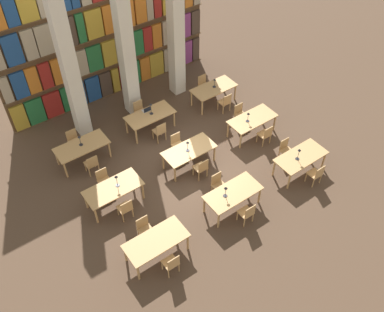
# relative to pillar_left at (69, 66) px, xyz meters

# --- Properties ---
(ground_plane) EXTENTS (40.00, 40.00, 0.00)m
(ground_plane) POSITION_rel_pillar_left_xyz_m (2.23, -3.93, -3.00)
(ground_plane) COLOR #4C3828
(bookshelf_bank) EXTENTS (9.01, 0.35, 5.50)m
(bookshelf_bank) POSITION_rel_pillar_left_xyz_m (2.24, 1.53, -0.30)
(bookshelf_bank) COLOR brown
(bookshelf_bank) RESTS_ON ground_plane
(pillar_left) EXTENTS (0.51, 0.51, 6.00)m
(pillar_left) POSITION_rel_pillar_left_xyz_m (0.00, 0.00, 0.00)
(pillar_left) COLOR silver
(pillar_left) RESTS_ON ground_plane
(pillar_center) EXTENTS (0.51, 0.51, 6.00)m
(pillar_center) POSITION_rel_pillar_left_xyz_m (2.23, 0.00, 0.00)
(pillar_center) COLOR silver
(pillar_center) RESTS_ON ground_plane
(pillar_right) EXTENTS (0.51, 0.51, 6.00)m
(pillar_right) POSITION_rel_pillar_left_xyz_m (4.45, 0.00, 0.00)
(pillar_right) COLOR silver
(pillar_right) RESTS_ON ground_plane
(reading_table_0) EXTENTS (1.88, 0.90, 0.76)m
(reading_table_0) POSITION_rel_pillar_left_xyz_m (-0.66, -6.40, -2.32)
(reading_table_0) COLOR tan
(reading_table_0) RESTS_ON ground_plane
(chair_0) EXTENTS (0.42, 0.40, 0.87)m
(chair_0) POSITION_rel_pillar_left_xyz_m (-0.63, -7.14, -2.53)
(chair_0) COLOR tan
(chair_0) RESTS_ON ground_plane
(chair_1) EXTENTS (0.42, 0.40, 0.87)m
(chair_1) POSITION_rel_pillar_left_xyz_m (-0.63, -5.67, -2.53)
(chair_1) COLOR tan
(chair_1) RESTS_ON ground_plane
(reading_table_1) EXTENTS (1.88, 0.90, 0.76)m
(reading_table_1) POSITION_rel_pillar_left_xyz_m (2.30, -6.31, -2.32)
(reading_table_1) COLOR tan
(reading_table_1) RESTS_ON ground_plane
(chair_2) EXTENTS (0.42, 0.40, 0.87)m
(chair_2) POSITION_rel_pillar_left_xyz_m (2.29, -7.05, -2.53)
(chair_2) COLOR tan
(chair_2) RESTS_ON ground_plane
(chair_3) EXTENTS (0.42, 0.40, 0.87)m
(chair_3) POSITION_rel_pillar_left_xyz_m (2.29, -5.57, -2.53)
(chair_3) COLOR tan
(chair_3) RESTS_ON ground_plane
(desk_lamp_0) EXTENTS (0.14, 0.14, 0.44)m
(desk_lamp_0) POSITION_rel_pillar_left_xyz_m (2.00, -6.28, -1.94)
(desk_lamp_0) COLOR #232328
(desk_lamp_0) RESTS_ON reading_table_1
(reading_table_2) EXTENTS (1.88, 0.90, 0.76)m
(reading_table_2) POSITION_rel_pillar_left_xyz_m (5.25, -6.44, -2.32)
(reading_table_2) COLOR tan
(reading_table_2) RESTS_ON ground_plane
(chair_4) EXTENTS (0.42, 0.40, 0.87)m
(chair_4) POSITION_rel_pillar_left_xyz_m (5.29, -7.17, -2.53)
(chair_4) COLOR tan
(chair_4) RESTS_ON ground_plane
(chair_5) EXTENTS (0.42, 0.40, 0.87)m
(chair_5) POSITION_rel_pillar_left_xyz_m (5.29, -5.70, -2.53)
(chair_5) COLOR tan
(chair_5) RESTS_ON ground_plane
(desk_lamp_1) EXTENTS (0.14, 0.14, 0.48)m
(desk_lamp_1) POSITION_rel_pillar_left_xyz_m (5.04, -6.46, -1.92)
(desk_lamp_1) COLOR #232328
(desk_lamp_1) RESTS_ON reading_table_2
(reading_table_3) EXTENTS (1.88, 0.90, 0.76)m
(reading_table_3) POSITION_rel_pillar_left_xyz_m (-0.73, -3.91, -2.32)
(reading_table_3) COLOR tan
(reading_table_3) RESTS_ON ground_plane
(chair_6) EXTENTS (0.42, 0.40, 0.87)m
(chair_6) POSITION_rel_pillar_left_xyz_m (-0.72, -4.65, -2.53)
(chair_6) COLOR tan
(chair_6) RESTS_ON ground_plane
(chair_7) EXTENTS (0.42, 0.40, 0.87)m
(chair_7) POSITION_rel_pillar_left_xyz_m (-0.72, -3.18, -2.53)
(chair_7) COLOR tan
(chair_7) RESTS_ON ground_plane
(desk_lamp_2) EXTENTS (0.14, 0.14, 0.47)m
(desk_lamp_2) POSITION_rel_pillar_left_xyz_m (-0.55, -3.91, -1.92)
(desk_lamp_2) COLOR #232328
(desk_lamp_2) RESTS_ON reading_table_3
(reading_table_4) EXTENTS (1.88, 0.90, 0.76)m
(reading_table_4) POSITION_rel_pillar_left_xyz_m (2.28, -3.91, -2.32)
(reading_table_4) COLOR tan
(reading_table_4) RESTS_ON ground_plane
(chair_8) EXTENTS (0.42, 0.40, 0.87)m
(chair_8) POSITION_rel_pillar_left_xyz_m (2.28, -4.65, -2.53)
(chair_8) COLOR tan
(chair_8) RESTS_ON ground_plane
(chair_9) EXTENTS (0.42, 0.40, 0.87)m
(chair_9) POSITION_rel_pillar_left_xyz_m (2.28, -3.17, -2.53)
(chair_9) COLOR tan
(chair_9) RESTS_ON ground_plane
(desk_lamp_3) EXTENTS (0.14, 0.14, 0.45)m
(desk_lamp_3) POSITION_rel_pillar_left_xyz_m (2.21, -3.93, -1.94)
(desk_lamp_3) COLOR #232328
(desk_lamp_3) RESTS_ON reading_table_4
(reading_table_5) EXTENTS (1.88, 0.90, 0.76)m
(reading_table_5) POSITION_rel_pillar_left_xyz_m (5.21, -3.95, -2.32)
(reading_table_5) COLOR tan
(reading_table_5) RESTS_ON ground_plane
(chair_10) EXTENTS (0.42, 0.40, 0.87)m
(chair_10) POSITION_rel_pillar_left_xyz_m (5.24, -4.68, -2.53)
(chair_10) COLOR tan
(chair_10) RESTS_ON ground_plane
(chair_11) EXTENTS (0.42, 0.40, 0.87)m
(chair_11) POSITION_rel_pillar_left_xyz_m (5.24, -3.21, -2.53)
(chair_11) COLOR tan
(chair_11) RESTS_ON ground_plane
(desk_lamp_4) EXTENTS (0.14, 0.14, 0.42)m
(desk_lamp_4) POSITION_rel_pillar_left_xyz_m (4.95, -3.96, -1.96)
(desk_lamp_4) COLOR #232328
(desk_lamp_4) RESTS_ON reading_table_5
(reading_table_6) EXTENTS (1.88, 0.90, 0.76)m
(reading_table_6) POSITION_rel_pillar_left_xyz_m (-0.70, -1.52, -2.32)
(reading_table_6) COLOR tan
(reading_table_6) RESTS_ON ground_plane
(chair_12) EXTENTS (0.42, 0.40, 0.87)m
(chair_12) POSITION_rel_pillar_left_xyz_m (-0.72, -2.25, -2.53)
(chair_12) COLOR tan
(chair_12) RESTS_ON ground_plane
(chair_13) EXTENTS (0.42, 0.40, 0.87)m
(chair_13) POSITION_rel_pillar_left_xyz_m (-0.72, -0.78, -2.53)
(chair_13) COLOR tan
(chair_13) RESTS_ON ground_plane
(desk_lamp_5) EXTENTS (0.14, 0.14, 0.43)m
(desk_lamp_5) POSITION_rel_pillar_left_xyz_m (-0.69, -1.48, -1.95)
(desk_lamp_5) COLOR #232328
(desk_lamp_5) RESTS_ON reading_table_6
(reading_table_7) EXTENTS (1.88, 0.90, 0.76)m
(reading_table_7) POSITION_rel_pillar_left_xyz_m (2.17, -1.48, -2.32)
(reading_table_7) COLOR tan
(reading_table_7) RESTS_ON ground_plane
(chair_14) EXTENTS (0.42, 0.40, 0.87)m
(chair_14) POSITION_rel_pillar_left_xyz_m (2.14, -2.22, -2.53)
(chair_14) COLOR tan
(chair_14) RESTS_ON ground_plane
(chair_15) EXTENTS (0.42, 0.40, 0.87)m
(chair_15) POSITION_rel_pillar_left_xyz_m (2.14, -0.75, -2.53)
(chair_15) COLOR tan
(chair_15) RESTS_ON ground_plane
(desk_lamp_6) EXTENTS (0.14, 0.14, 0.50)m
(desk_lamp_6) POSITION_rel_pillar_left_xyz_m (2.24, -1.48, -1.90)
(desk_lamp_6) COLOR #232328
(desk_lamp_6) RESTS_ON reading_table_7
(laptop) EXTENTS (0.32, 0.22, 0.21)m
(laptop) POSITION_rel_pillar_left_xyz_m (2.19, -1.22, -2.20)
(laptop) COLOR silver
(laptop) RESTS_ON reading_table_7
(reading_table_8) EXTENTS (1.88, 0.90, 0.76)m
(reading_table_8) POSITION_rel_pillar_left_xyz_m (5.20, -1.56, -2.32)
(reading_table_8) COLOR tan
(reading_table_8) RESTS_ON ground_plane
(chair_16) EXTENTS (0.42, 0.40, 0.87)m
(chair_16) POSITION_rel_pillar_left_xyz_m (5.24, -2.29, -2.53)
(chair_16) COLOR tan
(chair_16) RESTS_ON ground_plane
(chair_17) EXTENTS (0.42, 0.40, 0.87)m
(chair_17) POSITION_rel_pillar_left_xyz_m (5.24, -0.82, -2.53)
(chair_17) COLOR tan
(chair_17) RESTS_ON ground_plane
(desk_lamp_7) EXTENTS (0.14, 0.14, 0.41)m
(desk_lamp_7) POSITION_rel_pillar_left_xyz_m (5.25, -1.54, -1.96)
(desk_lamp_7) COLOR #232328
(desk_lamp_7) RESTS_ON reading_table_8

